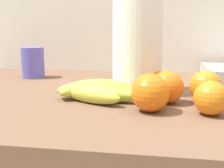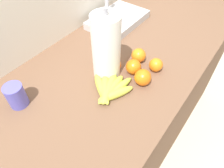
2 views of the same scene
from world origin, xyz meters
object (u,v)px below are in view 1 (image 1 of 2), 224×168
banana_bunch (94,90)px  orange_front (206,86)px  orange_center (150,93)px  paper_towel_roll (138,34)px  orange_far_right (167,87)px  orange_back_left (211,98)px  orange_right (147,79)px  mug (33,63)px

banana_bunch → orange_front: 0.25m
orange_center → paper_towel_roll: bearing=102.6°
orange_far_right → orange_back_left: size_ratio=1.10×
banana_bunch → orange_far_right: bearing=-4.0°
orange_far_right → orange_right: (-0.05, 0.08, 0.00)m
banana_bunch → orange_back_left: (0.25, -0.09, 0.01)m
orange_far_right → mug: bearing=147.9°
orange_right → paper_towel_roll: paper_towel_roll is taller
paper_towel_roll → orange_center: bearing=-77.4°
banana_bunch → mug: (-0.27, 0.26, 0.03)m
banana_bunch → mug: bearing=135.8°
banana_bunch → orange_front: orange_front is taller
orange_center → orange_back_left: bearing=-2.4°
orange_far_right → orange_right: 0.10m
orange_far_right → orange_back_left: 0.11m
orange_far_right → orange_back_left: orange_far_right is taller
banana_bunch → paper_towel_roll: size_ratio=0.63×
orange_far_right → mug: (-0.44, 0.27, 0.02)m
paper_towel_roll → mug: (-0.36, 0.18, -0.10)m
banana_bunch → paper_towel_roll: 0.18m
orange_far_right → orange_right: orange_right is taller
orange_front → paper_towel_roll: 0.21m
mug → orange_right: bearing=-26.2°
orange_back_left → orange_right: orange_right is taller
paper_towel_roll → mug: size_ratio=3.17×
orange_front → mug: mug is taller
orange_far_right → orange_right: bearing=120.1°
orange_back_left → mug: mug is taller
orange_front → orange_back_left: bearing=-94.0°
orange_center → orange_right: bearing=94.7°
orange_back_left → orange_far_right: bearing=135.6°
banana_bunch → orange_far_right: 0.17m
orange_front → paper_towel_roll: paper_towel_roll is taller
orange_back_left → orange_front: bearing=86.0°
banana_bunch → orange_back_left: orange_back_left is taller
banana_bunch → orange_back_left: size_ratio=3.16×
orange_front → orange_right: bearing=156.2°
orange_center → mug: (-0.40, 0.35, 0.01)m
orange_back_left → banana_bunch: bearing=160.2°
mug → paper_towel_roll: bearing=-25.7°
orange_front → orange_center: (-0.12, -0.10, 0.00)m
mug → orange_far_right: bearing=-32.1°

